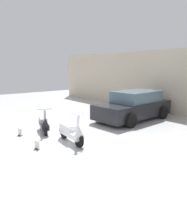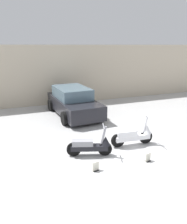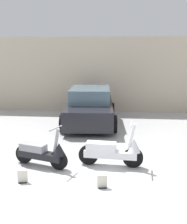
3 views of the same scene
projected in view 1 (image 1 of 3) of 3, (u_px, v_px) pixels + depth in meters
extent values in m
plane|color=#B2B2B2|center=(43.00, 144.00, 6.91)|extent=(28.00, 28.00, 0.00)
cube|color=beige|center=(173.00, 82.00, 10.94)|extent=(19.60, 0.12, 3.29)
cylinder|color=black|center=(46.00, 130.00, 7.73)|extent=(0.43, 0.21, 0.43)
cylinder|color=black|center=(42.00, 123.00, 8.61)|extent=(0.43, 0.21, 0.43)
cube|color=black|center=(44.00, 125.00, 8.16)|extent=(1.15, 0.61, 0.15)
cube|color=gray|center=(43.00, 120.00, 8.32)|extent=(0.68, 0.44, 0.17)
cylinder|color=gray|center=(45.00, 118.00, 7.69)|extent=(0.21, 0.13, 0.61)
cylinder|color=gray|center=(44.00, 109.00, 7.63)|extent=(0.19, 0.48, 0.03)
cone|color=black|center=(45.00, 123.00, 7.66)|extent=(0.37, 0.37, 0.28)
cylinder|color=black|center=(79.00, 140.00, 6.63)|extent=(0.47, 0.12, 0.47)
cylinder|color=black|center=(64.00, 132.00, 7.47)|extent=(0.47, 0.12, 0.47)
cube|color=silver|center=(71.00, 134.00, 7.03)|extent=(1.23, 0.38, 0.16)
cube|color=white|center=(68.00, 127.00, 7.18)|extent=(0.70, 0.33, 0.18)
cylinder|color=white|center=(78.00, 124.00, 6.58)|extent=(0.22, 0.10, 0.66)
cylinder|color=white|center=(78.00, 114.00, 6.51)|extent=(0.08, 0.54, 0.03)
cone|color=silver|center=(79.00, 131.00, 6.55)|extent=(0.34, 0.34, 0.30)
cube|color=black|center=(133.00, 109.00, 10.10)|extent=(1.85, 3.97, 0.65)
cube|color=slate|center=(137.00, 96.00, 10.14)|extent=(1.55, 2.26, 0.51)
cylinder|color=black|center=(131.00, 121.00, 8.74)|extent=(0.24, 0.60, 0.59)
cylinder|color=black|center=(102.00, 114.00, 9.96)|extent=(0.24, 0.60, 0.59)
cylinder|color=black|center=(163.00, 112.00, 10.31)|extent=(0.24, 0.60, 0.59)
cylinder|color=black|center=(134.00, 108.00, 11.54)|extent=(0.24, 0.60, 0.59)
cube|color=black|center=(20.00, 135.00, 7.79)|extent=(0.18, 0.15, 0.01)
cube|color=silver|center=(20.00, 132.00, 7.77)|extent=(0.20, 0.07, 0.26)
cube|color=black|center=(37.00, 149.00, 6.51)|extent=(0.19, 0.16, 0.01)
cube|color=silver|center=(37.00, 145.00, 6.48)|extent=(0.20, 0.08, 0.26)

